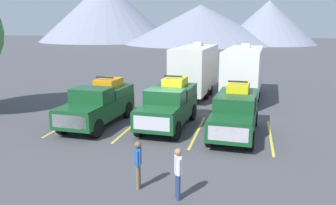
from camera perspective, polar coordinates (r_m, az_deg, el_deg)
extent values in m
plane|color=#47474C|center=(18.19, -0.76, -4.41)|extent=(240.00, 240.00, 0.00)
cube|color=#144723|center=(19.08, -11.53, -1.02)|extent=(2.37, 5.70, 0.89)
cube|color=#144723|center=(17.26, -14.68, -0.99)|extent=(2.08, 1.67, 0.08)
cube|color=#144723|center=(18.47, -12.37, 1.15)|extent=(2.03, 1.55, 0.78)
cube|color=slate|center=(17.96, -13.25, 0.90)|extent=(1.84, 0.32, 0.58)
cube|color=#144723|center=(20.25, -9.65, 1.89)|extent=(2.17, 2.68, 0.51)
cube|color=silver|center=(16.76, -15.90, -3.04)|extent=(1.77, 0.15, 0.63)
cylinder|color=black|center=(17.14, -11.55, -4.16)|extent=(0.33, 0.94, 0.92)
cylinder|color=black|center=(18.09, -16.95, -3.56)|extent=(0.33, 0.94, 0.92)
cylinder|color=black|center=(20.45, -6.64, -1.19)|extent=(0.33, 0.94, 0.92)
cylinder|color=black|center=(21.25, -11.41, -0.83)|extent=(0.33, 0.94, 0.92)
cube|color=orange|center=(20.16, -9.70, 3.22)|extent=(1.23, 1.70, 0.45)
cylinder|color=black|center=(19.46, -9.18, 2.88)|extent=(0.20, 0.45, 0.44)
cylinder|color=black|center=(19.88, -11.63, 2.99)|extent=(0.20, 0.45, 0.44)
cylinder|color=black|center=(20.47, -7.83, 3.42)|extent=(0.20, 0.45, 0.44)
cylinder|color=black|center=(20.87, -10.19, 3.52)|extent=(0.20, 0.45, 0.44)
cube|color=black|center=(19.69, -10.33, 4.08)|extent=(1.04, 0.13, 0.08)
cube|color=#144723|center=(18.29, -0.03, -1.33)|extent=(2.32, 5.47, 0.93)
cube|color=#144723|center=(16.37, -1.92, -1.21)|extent=(2.04, 1.60, 0.08)
cube|color=#144723|center=(17.64, -0.47, 0.95)|extent=(1.99, 1.49, 0.76)
cube|color=slate|center=(17.11, -1.00, 0.71)|extent=(1.81, 0.31, 0.56)
cube|color=#144723|center=(19.48, 1.16, 1.88)|extent=(2.13, 2.57, 0.61)
cube|color=silver|center=(15.83, -2.71, -3.43)|extent=(1.74, 0.15, 0.65)
cylinder|color=black|center=(16.48, 1.34, -4.62)|extent=(0.33, 0.92, 0.91)
cylinder|color=black|center=(17.03, -4.79, -4.07)|extent=(0.33, 0.92, 0.91)
cylinder|color=black|center=(19.89, 4.04, -1.56)|extent=(0.33, 0.92, 0.91)
cylinder|color=black|center=(20.36, -1.13, -1.20)|extent=(0.33, 0.92, 0.91)
cube|color=yellow|center=(19.38, 1.17, 3.42)|extent=(1.20, 1.64, 0.45)
cylinder|color=black|center=(18.75, 2.10, 3.08)|extent=(0.20, 0.45, 0.44)
cylinder|color=black|center=(18.99, -0.60, 3.21)|extent=(0.20, 0.45, 0.44)
cylinder|color=black|center=(19.79, 2.87, 3.59)|extent=(0.20, 0.45, 0.44)
cylinder|color=black|center=(20.02, 0.30, 3.71)|extent=(0.20, 0.45, 0.44)
cube|color=black|center=(18.90, 0.82, 4.33)|extent=(1.02, 0.13, 0.08)
cube|color=#144723|center=(17.31, 10.84, -2.54)|extent=(2.26, 5.62, 0.89)
cube|color=#144723|center=(15.27, 10.19, -2.70)|extent=(1.97, 1.64, 0.08)
cube|color=#144723|center=(16.63, 10.79, -0.31)|extent=(1.93, 1.53, 0.72)
cube|color=slate|center=(16.07, 10.60, -0.63)|extent=(1.74, 0.30, 0.53)
cube|color=#144723|center=(18.58, 11.39, 0.86)|extent=(2.06, 2.64, 0.60)
cube|color=silver|center=(14.69, 9.81, -5.11)|extent=(1.68, 0.15, 0.62)
cylinder|color=black|center=(15.59, 13.43, -6.11)|extent=(0.32, 0.87, 0.86)
cylinder|color=black|center=(15.76, 6.81, -5.63)|extent=(0.32, 0.87, 0.86)
cylinder|color=black|center=(19.19, 14.03, -2.55)|extent=(0.32, 0.87, 0.86)
cylinder|color=black|center=(19.32, 8.65, -2.20)|extent=(0.32, 0.87, 0.86)
cube|color=yellow|center=(18.48, 11.46, 2.45)|extent=(1.17, 1.68, 0.45)
cylinder|color=black|center=(17.91, 12.72, 2.04)|extent=(0.20, 0.45, 0.44)
cylinder|color=black|center=(17.98, 9.90, 2.21)|extent=(0.20, 0.45, 0.44)
cylinder|color=black|center=(19.00, 12.94, 2.65)|extent=(0.20, 0.45, 0.44)
cylinder|color=black|center=(19.07, 10.28, 2.80)|extent=(0.20, 0.45, 0.44)
cube|color=black|center=(17.97, 11.39, 3.37)|extent=(0.99, 0.13, 0.08)
cube|color=gold|center=(20.17, -15.76, -3.15)|extent=(0.12, 5.50, 0.01)
cube|color=gold|center=(18.73, -6.07, -3.96)|extent=(0.12, 5.50, 0.01)
cube|color=gold|center=(17.91, 4.88, -4.72)|extent=(0.12, 5.50, 0.01)
cube|color=gold|center=(17.79, 16.44, -5.35)|extent=(0.12, 5.50, 0.01)
cube|color=silver|center=(26.11, 4.45, 5.62)|extent=(2.76, 6.90, 3.18)
cube|color=#595960|center=(26.36, 1.92, 6.07)|extent=(0.41, 6.49, 0.24)
cube|color=silver|center=(26.94, 4.98, 9.55)|extent=(0.64, 0.73, 0.30)
cube|color=#333333|center=(22.60, 2.22, -0.13)|extent=(0.19, 1.21, 0.12)
cylinder|color=black|center=(25.40, 6.38, 1.40)|extent=(0.27, 0.77, 0.76)
cylinder|color=black|center=(25.86, 1.65, 1.68)|extent=(0.27, 0.77, 0.76)
cylinder|color=black|center=(26.97, 7.00, 2.06)|extent=(0.27, 0.77, 0.76)
cylinder|color=black|center=(27.40, 2.53, 2.31)|extent=(0.27, 0.77, 0.76)
cube|color=white|center=(25.65, 12.27, 5.16)|extent=(2.86, 7.83, 3.11)
cube|color=brown|center=(25.75, 9.59, 5.65)|extent=(0.46, 7.38, 0.24)
cube|color=silver|center=(26.63, 12.65, 9.11)|extent=(0.64, 0.73, 0.30)
cube|color=#333333|center=(21.61, 11.09, -0.98)|extent=(0.19, 1.21, 0.12)
cylinder|color=black|center=(24.96, 14.43, 0.86)|extent=(0.27, 0.77, 0.76)
cylinder|color=black|center=(25.13, 9.40, 1.18)|extent=(0.27, 0.77, 0.76)
cylinder|color=black|center=(26.77, 14.61, 1.65)|extent=(0.27, 0.77, 0.76)
cylinder|color=black|center=(26.93, 9.92, 1.94)|extent=(0.27, 0.77, 0.76)
cylinder|color=#726047|center=(11.82, -4.96, -12.17)|extent=(0.12, 0.12, 0.83)
cylinder|color=#726047|center=(11.97, -4.78, -11.83)|extent=(0.12, 0.12, 0.83)
cube|color=#2659A5|center=(11.62, -4.93, -8.82)|extent=(0.21, 0.26, 0.59)
sphere|color=brown|center=(11.47, -4.97, -6.93)|extent=(0.23, 0.23, 0.23)
cylinder|color=#2659A5|center=(11.51, -5.08, -9.20)|extent=(0.10, 0.10, 0.53)
cylinder|color=#2659A5|center=(11.75, -4.79, -8.71)|extent=(0.10, 0.10, 0.53)
cylinder|color=navy|center=(11.27, 1.53, -13.40)|extent=(0.12, 0.12, 0.85)
cylinder|color=navy|center=(11.12, 1.72, -13.78)|extent=(0.12, 0.12, 0.85)
cube|color=silver|center=(10.89, 1.65, -10.17)|extent=(0.28, 0.31, 0.60)
sphere|color=#9E704C|center=(10.73, 1.66, -8.13)|extent=(0.23, 0.23, 0.23)
cylinder|color=silver|center=(11.02, 1.50, -10.04)|extent=(0.10, 0.10, 0.54)
cylinder|color=silver|center=(10.78, 1.80, -10.59)|extent=(0.10, 0.10, 0.54)
cone|color=gray|center=(109.96, -10.13, 14.52)|extent=(39.89, 39.89, 17.70)
cone|color=gray|center=(93.75, 5.36, 12.63)|extent=(39.74, 39.74, 10.05)
cone|color=gray|center=(95.87, 16.14, 12.52)|extent=(24.60, 24.60, 11.15)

